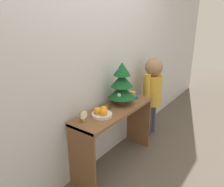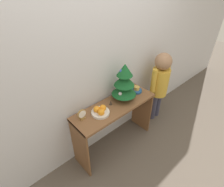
{
  "view_description": "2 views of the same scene",
  "coord_description": "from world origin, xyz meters",
  "px_view_note": "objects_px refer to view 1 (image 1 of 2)",
  "views": [
    {
      "loc": [
        -1.79,
        -1.07,
        1.64
      ],
      "look_at": [
        -0.06,
        0.17,
        0.9
      ],
      "focal_mm": 35.0,
      "sensor_mm": 36.0,
      "label": 1
    },
    {
      "loc": [
        -1.14,
        -1.03,
        2.01
      ],
      "look_at": [
        -0.02,
        0.21,
        0.87
      ],
      "focal_mm": 28.0,
      "sensor_mm": 36.0,
      "label": 2
    }
  ],
  "objects_px": {
    "singing_bowl": "(132,96)",
    "child_figure": "(153,88)",
    "mini_tree": "(122,84)",
    "figurine": "(110,106)",
    "fruit_bowl": "(102,113)",
    "desk_clock": "(83,116)"
  },
  "relations": [
    {
      "from": "figurine",
      "to": "fruit_bowl",
      "type": "bearing_deg",
      "value": -166.77
    },
    {
      "from": "mini_tree",
      "to": "figurine",
      "type": "relative_size",
      "value": 7.83
    },
    {
      "from": "desk_clock",
      "to": "child_figure",
      "type": "bearing_deg",
      "value": -3.24
    },
    {
      "from": "figurine",
      "to": "child_figure",
      "type": "bearing_deg",
      "value": -3.51
    },
    {
      "from": "singing_bowl",
      "to": "desk_clock",
      "type": "relative_size",
      "value": 1.18
    },
    {
      "from": "fruit_bowl",
      "to": "figurine",
      "type": "distance_m",
      "value": 0.2
    },
    {
      "from": "singing_bowl",
      "to": "child_figure",
      "type": "height_order",
      "value": "child_figure"
    },
    {
      "from": "fruit_bowl",
      "to": "desk_clock",
      "type": "xyz_separation_m",
      "value": [
        -0.2,
        0.06,
        0.02
      ]
    },
    {
      "from": "singing_bowl",
      "to": "figurine",
      "type": "xyz_separation_m",
      "value": [
        -0.45,
        0.02,
        0.0
      ]
    },
    {
      "from": "singing_bowl",
      "to": "figurine",
      "type": "relative_size",
      "value": 2.38
    },
    {
      "from": "fruit_bowl",
      "to": "child_figure",
      "type": "xyz_separation_m",
      "value": [
        1.13,
        -0.01,
        -0.03
      ]
    },
    {
      "from": "figurine",
      "to": "child_figure",
      "type": "height_order",
      "value": "child_figure"
    },
    {
      "from": "singing_bowl",
      "to": "child_figure",
      "type": "xyz_separation_m",
      "value": [
        0.49,
        -0.04,
        -0.02
      ]
    },
    {
      "from": "figurine",
      "to": "child_figure",
      "type": "relative_size",
      "value": 0.05
    },
    {
      "from": "fruit_bowl",
      "to": "figurine",
      "type": "xyz_separation_m",
      "value": [
        0.2,
        0.05,
        -0.01
      ]
    },
    {
      "from": "figurine",
      "to": "singing_bowl",
      "type": "bearing_deg",
      "value": -2.36
    },
    {
      "from": "desk_clock",
      "to": "child_figure",
      "type": "relative_size",
      "value": 0.11
    },
    {
      "from": "child_figure",
      "to": "figurine",
      "type": "bearing_deg",
      "value": 176.49
    },
    {
      "from": "singing_bowl",
      "to": "desk_clock",
      "type": "height_order",
      "value": "desk_clock"
    },
    {
      "from": "mini_tree",
      "to": "singing_bowl",
      "type": "bearing_deg",
      "value": 0.77
    },
    {
      "from": "singing_bowl",
      "to": "figurine",
      "type": "height_order",
      "value": "singing_bowl"
    },
    {
      "from": "mini_tree",
      "to": "fruit_bowl",
      "type": "relative_size",
      "value": 2.33
    }
  ]
}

